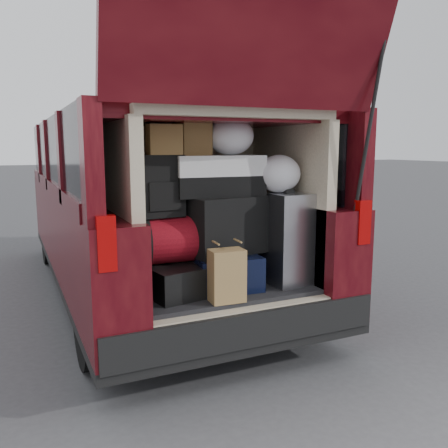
{
  "coord_description": "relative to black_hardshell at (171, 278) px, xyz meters",
  "views": [
    {
      "loc": [
        -1.32,
        -2.82,
        1.53
      ],
      "look_at": [
        0.07,
        0.2,
        0.98
      ],
      "focal_mm": 38.0,
      "sensor_mm": 36.0,
      "label": 1
    }
  ],
  "objects": [
    {
      "name": "black_hardshell",
      "position": [
        0.0,
        0.0,
        0.0
      ],
      "size": [
        0.45,
        0.57,
        0.2
      ],
      "primitive_type": "cube",
      "rotation": [
        0.0,
        0.0,
        0.18
      ],
      "color": "black",
      "rests_on": "load_floor"
    },
    {
      "name": "navy_hardshell",
      "position": [
        0.38,
        0.03,
        0.02
      ],
      "size": [
        0.49,
        0.58,
        0.24
      ],
      "primitive_type": "cube",
      "rotation": [
        0.0,
        0.0,
        -0.08
      ],
      "color": "black",
      "rests_on": "load_floor"
    },
    {
      "name": "minivan",
      "position": [
        0.35,
        1.73,
        0.26
      ],
      "size": [
        1.9,
        5.35,
        2.77
      ],
      "color": "black",
      "rests_on": "ground"
    },
    {
      "name": "red_duffel",
      "position": [
        0.02,
        0.04,
        0.26
      ],
      "size": [
        0.5,
        0.34,
        0.32
      ],
      "primitive_type": "cube",
      "rotation": [
        0.0,
        0.0,
        -0.05
      ],
      "color": "maroon",
      "rests_on": "black_hardshell"
    },
    {
      "name": "kraft_bag",
      "position": [
        0.27,
        -0.31,
        0.07
      ],
      "size": [
        0.23,
        0.15,
        0.34
      ],
      "primitive_type": "cube",
      "rotation": [
        0.0,
        0.0,
        -0.06
      ],
      "color": "#A27949",
      "rests_on": "load_floor"
    },
    {
      "name": "silver_roller",
      "position": [
        0.83,
        -0.05,
        0.22
      ],
      "size": [
        0.3,
        0.45,
        0.65
      ],
      "primitive_type": "cube",
      "rotation": [
        0.0,
        0.0,
        0.06
      ],
      "color": "white",
      "rests_on": "load_floor"
    },
    {
      "name": "ground",
      "position": [
        0.35,
        -0.13,
        -0.65
      ],
      "size": [
        80.0,
        80.0,
        0.0
      ],
      "primitive_type": "plane",
      "color": "#3B3B3E",
      "rests_on": "ground"
    },
    {
      "name": "plastic_bag_center",
      "position": [
        0.48,
        0.09,
        0.95
      ],
      "size": [
        0.37,
        0.36,
        0.27
      ],
      "primitive_type": "ellipsoid",
      "rotation": [
        0.0,
        0.0,
        -0.15
      ],
      "color": "white",
      "rests_on": "twotone_duffel"
    },
    {
      "name": "black_soft_case",
      "position": [
        0.41,
        0.03,
        0.34
      ],
      "size": [
        0.61,
        0.43,
        0.4
      ],
      "primitive_type": "cube",
      "rotation": [
        0.0,
        0.0,
        0.19
      ],
      "color": "black",
      "rests_on": "navy_hardshell"
    },
    {
      "name": "load_floor",
      "position": [
        0.35,
        0.15,
        -0.38
      ],
      "size": [
        1.24,
        1.05,
        0.55
      ],
      "primitive_type": "cube",
      "color": "black",
      "rests_on": "ground"
    },
    {
      "name": "backpack",
      "position": [
        -0.04,
        0.05,
        0.62
      ],
      "size": [
        0.29,
        0.19,
        0.41
      ],
      "primitive_type": "cube",
      "rotation": [
        0.0,
        0.0,
        0.06
      ],
      "color": "black",
      "rests_on": "red_duffel"
    },
    {
      "name": "grocery_sack_upper",
      "position": [
        0.21,
        0.11,
        0.92
      ],
      "size": [
        0.23,
        0.2,
        0.21
      ],
      "primitive_type": "cube",
      "rotation": [
        0.0,
        0.0,
        0.11
      ],
      "color": "olive",
      "rests_on": "twotone_duffel"
    },
    {
      "name": "plastic_bag_right",
      "position": [
        0.79,
        -0.06,
        0.68
      ],
      "size": [
        0.36,
        0.35,
        0.27
      ],
      "primitive_type": "ellipsoid",
      "rotation": [
        0.0,
        0.0,
        0.2
      ],
      "color": "white",
      "rests_on": "silver_roller"
    },
    {
      "name": "grocery_sack_lower",
      "position": [
        -0.02,
        0.04,
        0.92
      ],
      "size": [
        0.22,
        0.19,
        0.19
      ],
      "primitive_type": "cube",
      "rotation": [
        0.0,
        0.0,
        -0.08
      ],
      "color": "olive",
      "rests_on": "backpack"
    },
    {
      "name": "twotone_duffel",
      "position": [
        0.37,
        0.08,
        0.68
      ],
      "size": [
        0.64,
        0.35,
        0.28
      ],
      "primitive_type": "cube",
      "rotation": [
        0.0,
        0.0,
        -0.05
      ],
      "color": "white",
      "rests_on": "black_soft_case"
    }
  ]
}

